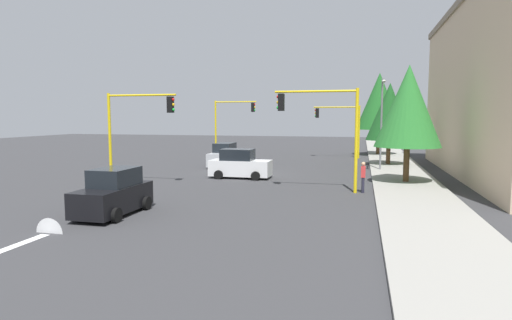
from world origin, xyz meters
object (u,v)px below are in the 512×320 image
(traffic_signal_near_left, at_px, (323,119))
(tree_roadside_near, at_px, (408,106))
(car_silver, at_px, (224,156))
(traffic_signal_near_right, at_px, (136,120))
(traffic_signal_far_left, at_px, (340,121))
(pedestrian_crossing, at_px, (363,176))
(car_white, at_px, (240,165))
(street_lamp_curbside, at_px, (382,114))
(tree_roadside_mid, at_px, (390,112))
(car_black, at_px, (114,194))
(tree_roadside_far, at_px, (379,101))
(traffic_signal_far_right, at_px, (231,117))

(traffic_signal_near_left, height_order, tree_roadside_near, tree_roadside_near)
(car_silver, bearing_deg, traffic_signal_near_right, -13.58)
(traffic_signal_far_left, bearing_deg, pedestrian_crossing, 6.56)
(car_white, bearing_deg, street_lamp_curbside, 120.80)
(traffic_signal_far_left, bearing_deg, tree_roadside_mid, 36.08)
(pedestrian_crossing, bearing_deg, car_white, -115.23)
(traffic_signal_far_left, distance_m, tree_roadside_mid, 7.47)
(traffic_signal_near_left, relative_size, tree_roadside_mid, 0.82)
(traffic_signal_near_left, distance_m, car_black, 11.67)
(tree_roadside_near, bearing_deg, street_lamp_curbside, -166.95)
(tree_roadside_far, bearing_deg, traffic_signal_near_right, -32.32)
(car_black, bearing_deg, traffic_signal_near_right, -157.21)
(traffic_signal_near_left, height_order, pedestrian_crossing, traffic_signal_near_left)
(traffic_signal_far_right, relative_size, street_lamp_curbside, 0.84)
(traffic_signal_far_left, distance_m, tree_roadside_far, 5.93)
(street_lamp_curbside, relative_size, pedestrian_crossing, 4.12)
(car_white, bearing_deg, traffic_signal_far_left, 159.95)
(tree_roadside_mid, distance_m, pedestrian_crossing, 14.45)
(tree_roadside_far, xyz_separation_m, pedestrian_crossing, (23.82, -1.59, -4.87))
(tree_roadside_near, distance_m, car_silver, 15.51)
(traffic_signal_far_right, relative_size, tree_roadside_mid, 0.84)
(traffic_signal_far_left, relative_size, car_white, 1.28)
(traffic_signal_near_right, relative_size, tree_roadside_near, 0.77)
(traffic_signal_far_right, relative_size, traffic_signal_near_left, 1.03)
(tree_roadside_far, bearing_deg, tree_roadside_mid, 2.86)
(car_silver, bearing_deg, tree_roadside_near, 66.60)
(traffic_signal_near_right, height_order, car_white, traffic_signal_near_right)
(tree_roadside_near, distance_m, car_white, 11.40)
(traffic_signal_far_left, height_order, car_black, traffic_signal_far_left)
(traffic_signal_far_left, distance_m, traffic_signal_near_right, 22.98)
(traffic_signal_near_left, relative_size, tree_roadside_near, 0.78)
(street_lamp_curbside, bearing_deg, traffic_signal_far_right, -124.84)
(traffic_signal_near_right, bearing_deg, tree_roadside_mid, 131.75)
(traffic_signal_near_right, height_order, car_black, traffic_signal_near_right)
(tree_roadside_near, relative_size, pedestrian_crossing, 4.29)
(traffic_signal_far_right, height_order, tree_roadside_mid, tree_roadside_mid)
(car_white, relative_size, car_black, 1.04)
(traffic_signal_far_left, relative_size, car_silver, 1.25)
(traffic_signal_far_right, relative_size, car_white, 1.42)
(traffic_signal_far_left, height_order, street_lamp_curbside, street_lamp_curbside)
(tree_roadside_near, height_order, car_silver, tree_roadside_near)
(tree_roadside_mid, xyz_separation_m, car_black, (21.80, -12.41, -3.66))
(car_silver, bearing_deg, pedestrian_crossing, 48.81)
(car_white, relative_size, pedestrian_crossing, 2.42)
(pedestrian_crossing, bearing_deg, traffic_signal_far_right, -145.49)
(street_lamp_curbside, bearing_deg, traffic_signal_near_right, -57.15)
(street_lamp_curbside, distance_m, tree_roadside_far, 14.46)
(traffic_signal_near_right, bearing_deg, tree_roadside_far, 147.68)
(traffic_signal_far_left, distance_m, pedestrian_crossing, 20.15)
(tree_roadside_near, bearing_deg, car_silver, -113.40)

